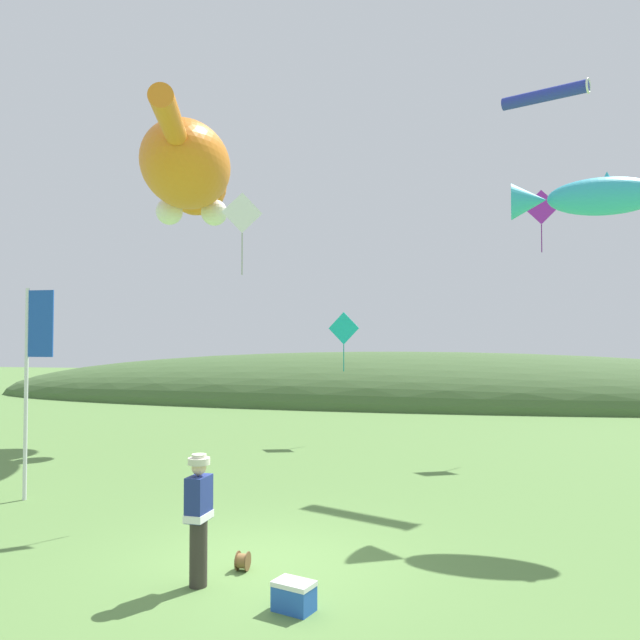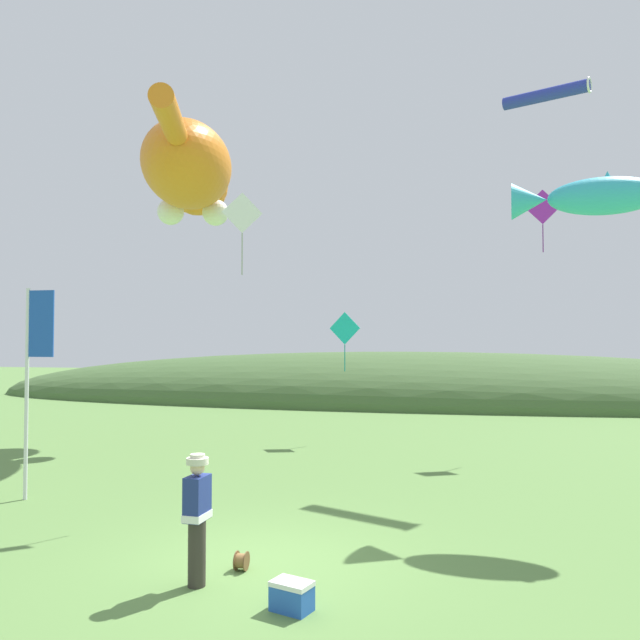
{
  "view_description": "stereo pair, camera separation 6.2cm",
  "coord_description": "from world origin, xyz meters",
  "px_view_note": "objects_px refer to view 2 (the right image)",
  "views": [
    {
      "loc": [
        2.85,
        -8.97,
        3.31
      ],
      "look_at": [
        0.0,
        4.0,
        3.76
      ],
      "focal_mm": 35.0,
      "sensor_mm": 36.0,
      "label": 1
    },
    {
      "loc": [
        2.92,
        -8.96,
        3.31
      ],
      "look_at": [
        0.0,
        4.0,
        3.76
      ],
      "focal_mm": 35.0,
      "sensor_mm": 36.0,
      "label": 2
    }
  ],
  "objects_px": {
    "kite_fish_windsock": "(587,197)",
    "kite_diamond_teal": "(345,329)",
    "kite_spool": "(241,561)",
    "kite_diamond_white": "(242,214)",
    "festival_banner_pole": "(33,361)",
    "picnic_cooler": "(292,596)",
    "kite_tube_streamer": "(547,95)",
    "kite_giant_cat": "(190,173)",
    "festival_attendant": "(197,515)",
    "kite_diamond_violet": "(543,208)"
  },
  "relations": [
    {
      "from": "kite_tube_streamer",
      "to": "kite_diamond_white",
      "type": "bearing_deg",
      "value": -140.31
    },
    {
      "from": "festival_attendant",
      "to": "kite_tube_streamer",
      "type": "distance_m",
      "value": 15.15
    },
    {
      "from": "festival_banner_pole",
      "to": "kite_fish_windsock",
      "type": "height_order",
      "value": "kite_fish_windsock"
    },
    {
      "from": "festival_attendant",
      "to": "kite_fish_windsock",
      "type": "bearing_deg",
      "value": 42.88
    },
    {
      "from": "festival_attendant",
      "to": "festival_banner_pole",
      "type": "height_order",
      "value": "festival_banner_pole"
    },
    {
      "from": "picnic_cooler",
      "to": "kite_fish_windsock",
      "type": "relative_size",
      "value": 0.19
    },
    {
      "from": "picnic_cooler",
      "to": "kite_giant_cat",
      "type": "distance_m",
      "value": 15.8
    },
    {
      "from": "picnic_cooler",
      "to": "kite_tube_streamer",
      "type": "height_order",
      "value": "kite_tube_streamer"
    },
    {
      "from": "picnic_cooler",
      "to": "kite_tube_streamer",
      "type": "relative_size",
      "value": 0.24
    },
    {
      "from": "kite_spool",
      "to": "picnic_cooler",
      "type": "height_order",
      "value": "picnic_cooler"
    },
    {
      "from": "kite_diamond_white",
      "to": "festival_attendant",
      "type": "bearing_deg",
      "value": -77.38
    },
    {
      "from": "kite_giant_cat",
      "to": "kite_diamond_white",
      "type": "distance_m",
      "value": 8.11
    },
    {
      "from": "picnic_cooler",
      "to": "kite_tube_streamer",
      "type": "xyz_separation_m",
      "value": [
        4.48,
        10.83,
        10.09
      ]
    },
    {
      "from": "festival_attendant",
      "to": "kite_giant_cat",
      "type": "bearing_deg",
      "value": 115.22
    },
    {
      "from": "kite_spool",
      "to": "kite_diamond_teal",
      "type": "distance_m",
      "value": 12.49
    },
    {
      "from": "kite_tube_streamer",
      "to": "festival_banner_pole",
      "type": "bearing_deg",
      "value": -148.46
    },
    {
      "from": "kite_tube_streamer",
      "to": "kite_diamond_violet",
      "type": "bearing_deg",
      "value": 86.19
    },
    {
      "from": "festival_attendant",
      "to": "kite_spool",
      "type": "xyz_separation_m",
      "value": [
        0.39,
        0.68,
        -0.82
      ]
    },
    {
      "from": "kite_giant_cat",
      "to": "picnic_cooler",
      "type": "bearing_deg",
      "value": -59.9
    },
    {
      "from": "picnic_cooler",
      "to": "kite_spool",
      "type": "bearing_deg",
      "value": 133.02
    },
    {
      "from": "kite_fish_windsock",
      "to": "kite_diamond_white",
      "type": "distance_m",
      "value": 7.18
    },
    {
      "from": "festival_banner_pole",
      "to": "picnic_cooler",
      "type": "bearing_deg",
      "value": -30.55
    },
    {
      "from": "picnic_cooler",
      "to": "kite_diamond_teal",
      "type": "relative_size",
      "value": 0.28
    },
    {
      "from": "picnic_cooler",
      "to": "kite_diamond_white",
      "type": "height_order",
      "value": "kite_diamond_white"
    },
    {
      "from": "kite_diamond_teal",
      "to": "picnic_cooler",
      "type": "bearing_deg",
      "value": -82.45
    },
    {
      "from": "kite_giant_cat",
      "to": "kite_tube_streamer",
      "type": "bearing_deg",
      "value": -3.05
    },
    {
      "from": "kite_spool",
      "to": "kite_diamond_white",
      "type": "xyz_separation_m",
      "value": [
        -1.42,
        3.91,
        5.89
      ]
    },
    {
      "from": "kite_giant_cat",
      "to": "kite_fish_windsock",
      "type": "height_order",
      "value": "kite_giant_cat"
    },
    {
      "from": "picnic_cooler",
      "to": "kite_diamond_white",
      "type": "distance_m",
      "value": 8.12
    },
    {
      "from": "kite_diamond_teal",
      "to": "kite_diamond_white",
      "type": "height_order",
      "value": "kite_diamond_white"
    },
    {
      "from": "kite_spool",
      "to": "kite_tube_streamer",
      "type": "relative_size",
      "value": 0.12
    },
    {
      "from": "kite_tube_streamer",
      "to": "kite_diamond_teal",
      "type": "relative_size",
      "value": 1.18
    },
    {
      "from": "festival_banner_pole",
      "to": "kite_diamond_violet",
      "type": "height_order",
      "value": "kite_diamond_violet"
    },
    {
      "from": "kite_spool",
      "to": "kite_diamond_white",
      "type": "height_order",
      "value": "kite_diamond_white"
    },
    {
      "from": "kite_diamond_white",
      "to": "kite_fish_windsock",
      "type": "bearing_deg",
      "value": 8.43
    },
    {
      "from": "festival_banner_pole",
      "to": "kite_fish_windsock",
      "type": "distance_m",
      "value": 12.01
    },
    {
      "from": "picnic_cooler",
      "to": "kite_fish_windsock",
      "type": "bearing_deg",
      "value": 52.91
    },
    {
      "from": "kite_tube_streamer",
      "to": "kite_diamond_white",
      "type": "relative_size",
      "value": 1.33
    },
    {
      "from": "kite_giant_cat",
      "to": "festival_banner_pole",
      "type": "bearing_deg",
      "value": -90.69
    },
    {
      "from": "picnic_cooler",
      "to": "kite_diamond_teal",
      "type": "xyz_separation_m",
      "value": [
        -1.74,
        13.09,
        3.54
      ]
    },
    {
      "from": "kite_spool",
      "to": "kite_diamond_violet",
      "type": "bearing_deg",
      "value": 64.84
    },
    {
      "from": "kite_spool",
      "to": "kite_fish_windsock",
      "type": "xyz_separation_m",
      "value": [
        5.68,
        4.96,
        6.15
      ]
    },
    {
      "from": "picnic_cooler",
      "to": "kite_diamond_violet",
      "type": "xyz_separation_m",
      "value": [
        4.64,
        13.3,
        7.39
      ]
    },
    {
      "from": "kite_fish_windsock",
      "to": "kite_diamond_teal",
      "type": "height_order",
      "value": "kite_fish_windsock"
    },
    {
      "from": "festival_banner_pole",
      "to": "festival_attendant",
      "type": "bearing_deg",
      "value": -33.68
    },
    {
      "from": "picnic_cooler",
      "to": "kite_giant_cat",
      "type": "bearing_deg",
      "value": 120.1
    },
    {
      "from": "festival_banner_pole",
      "to": "kite_diamond_teal",
      "type": "xyz_separation_m",
      "value": [
        4.98,
        9.13,
        0.82
      ]
    },
    {
      "from": "festival_banner_pole",
      "to": "kite_diamond_teal",
      "type": "height_order",
      "value": "festival_banner_pole"
    },
    {
      "from": "kite_spool",
      "to": "festival_banner_pole",
      "type": "distance_m",
      "value": 6.89
    },
    {
      "from": "kite_fish_windsock",
      "to": "kite_tube_streamer",
      "type": "distance_m",
      "value": 6.19
    }
  ]
}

